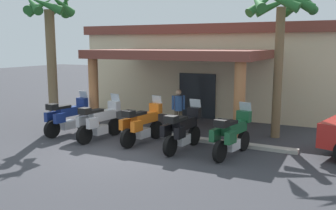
% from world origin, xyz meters
% --- Properties ---
extents(ground_plane, '(80.00, 80.00, 0.00)m').
position_xyz_m(ground_plane, '(0.00, 0.00, 0.00)').
color(ground_plane, '#38383D').
extents(motel_building, '(13.08, 10.03, 4.38)m').
position_xyz_m(motel_building, '(-0.06, 9.21, 2.24)').
color(motel_building, beige).
rests_on(motel_building, ground_plane).
extents(motorcycle_blue, '(0.77, 2.21, 1.61)m').
position_xyz_m(motorcycle_blue, '(-3.15, 1.32, 0.70)').
color(motorcycle_blue, black).
rests_on(motorcycle_blue, ground_plane).
extents(motorcycle_silver, '(0.79, 2.21, 1.61)m').
position_xyz_m(motorcycle_silver, '(-1.51, 1.20, 0.70)').
color(motorcycle_silver, black).
rests_on(motorcycle_silver, ground_plane).
extents(motorcycle_orange, '(0.81, 2.21, 1.61)m').
position_xyz_m(motorcycle_orange, '(0.13, 1.48, 0.70)').
color(motorcycle_orange, black).
rests_on(motorcycle_orange, ground_plane).
extents(motorcycle_black, '(0.74, 2.21, 1.61)m').
position_xyz_m(motorcycle_black, '(1.77, 1.31, 0.70)').
color(motorcycle_black, black).
rests_on(motorcycle_black, ground_plane).
extents(motorcycle_green, '(0.86, 2.20, 1.61)m').
position_xyz_m(motorcycle_green, '(3.41, 1.44, 0.70)').
color(motorcycle_green, black).
rests_on(motorcycle_green, ground_plane).
extents(pedestrian, '(0.45, 0.34, 1.69)m').
position_xyz_m(pedestrian, '(0.44, 3.75, 0.98)').
color(pedestrian, brown).
rests_on(pedestrian, ground_plane).
extents(palm_tree_roadside, '(2.05, 2.05, 5.49)m').
position_xyz_m(palm_tree_roadside, '(-4.10, 1.57, 4.00)').
color(palm_tree_roadside, brown).
rests_on(palm_tree_roadside, ground_plane).
extents(palm_tree_near_portico, '(2.68, 2.70, 5.67)m').
position_xyz_m(palm_tree_near_portico, '(4.11, 4.51, 4.35)').
color(palm_tree_near_portico, brown).
rests_on(palm_tree_near_portico, ground_plane).
extents(curb_strip, '(10.19, 0.36, 0.12)m').
position_xyz_m(curb_strip, '(0.13, 2.68, 0.06)').
color(curb_strip, '#ADA89E').
rests_on(curb_strip, ground_plane).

